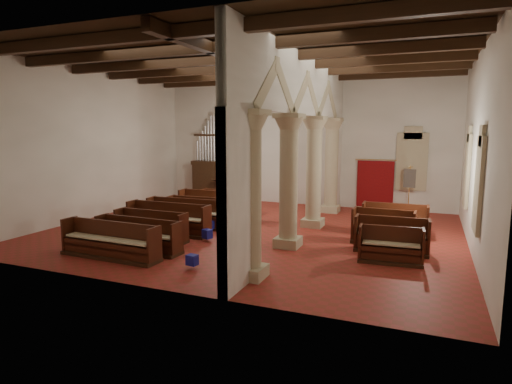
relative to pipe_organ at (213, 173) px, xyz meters
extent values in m
plane|color=maroon|center=(4.50, -5.50, -1.37)|extent=(14.00, 14.00, 0.00)
plane|color=#2F200F|center=(4.50, -5.50, 4.63)|extent=(14.00, 14.00, 0.00)
cube|color=white|center=(4.50, 0.50, 1.63)|extent=(14.00, 0.02, 6.00)
cube|color=white|center=(4.50, -11.50, 1.63)|extent=(14.00, 0.02, 6.00)
cube|color=white|center=(-2.50, -5.50, 1.63)|extent=(0.02, 12.00, 6.00)
cube|color=white|center=(11.50, -5.50, 1.63)|extent=(0.02, 12.00, 6.00)
cube|color=tan|center=(6.30, -10.00, -1.22)|extent=(0.75, 0.75, 0.30)
cylinder|color=tan|center=(6.30, -10.00, 0.58)|extent=(0.56, 0.56, 3.30)
cube|color=tan|center=(6.30, -7.00, -1.22)|extent=(0.75, 0.75, 0.30)
cylinder|color=tan|center=(6.30, -7.00, 0.58)|extent=(0.56, 0.56, 3.30)
cube|color=tan|center=(6.30, -4.00, -1.22)|extent=(0.75, 0.75, 0.30)
cylinder|color=tan|center=(6.30, -4.00, 0.58)|extent=(0.56, 0.56, 3.30)
cube|color=tan|center=(6.30, -1.00, -1.22)|extent=(0.75, 0.75, 0.30)
cylinder|color=tan|center=(6.30, -1.00, 0.58)|extent=(0.56, 0.56, 3.30)
cube|color=white|center=(6.30, -5.50, 3.66)|extent=(0.25, 11.90, 1.93)
cube|color=#2D6649|center=(11.48, -7.00, 0.83)|extent=(0.03, 1.00, 2.20)
cube|color=#2D6649|center=(11.48, -3.00, 0.83)|extent=(0.03, 1.00, 2.20)
cube|color=#2D6649|center=(9.50, 0.48, 0.83)|extent=(1.00, 0.03, 2.20)
cube|color=#341D10|center=(0.00, 0.00, -0.47)|extent=(2.00, 0.80, 1.80)
cube|color=#341D10|center=(0.00, 0.00, 0.53)|extent=(2.10, 0.85, 0.20)
cube|color=#381B12|center=(0.60, -0.61, -1.32)|extent=(0.47, 0.47, 0.10)
cube|color=#381B12|center=(0.60, -0.61, -0.84)|extent=(0.23, 0.23, 1.06)
cube|color=#381B12|center=(0.60, -0.69, -0.26)|extent=(0.51, 0.42, 0.19)
cube|color=maroon|center=(8.00, 0.42, -0.22)|extent=(1.60, 0.06, 2.10)
cylinder|color=gold|center=(8.00, 0.40, 0.88)|extent=(1.80, 0.04, 0.04)
cone|color=#341D10|center=(9.51, -0.79, -1.32)|extent=(0.32, 0.32, 0.11)
cylinder|color=gold|center=(9.51, -0.79, -0.30)|extent=(0.04, 0.04, 2.14)
cylinder|color=gold|center=(9.51, -0.79, 0.68)|extent=(0.18, 0.61, 0.03)
cube|color=navy|center=(9.51, -0.81, 0.24)|extent=(0.48, 0.14, 0.76)
cube|color=navy|center=(4.64, -9.95, -1.13)|extent=(0.30, 0.26, 0.27)
cube|color=navy|center=(3.67, -7.37, -1.13)|extent=(0.36, 0.34, 0.29)
cube|color=navy|center=(3.11, -6.20, -1.13)|extent=(0.30, 0.25, 0.28)
cylinder|color=white|center=(3.11, -9.35, -1.21)|extent=(1.07, 0.52, 0.11)
cylinder|color=white|center=(1.81, -9.42, -1.21)|extent=(0.86, 0.28, 0.09)
cube|color=#341D10|center=(1.99, -9.99, -1.32)|extent=(3.16, 0.78, 0.10)
cube|color=#3F160D|center=(1.99, -10.04, -1.05)|extent=(3.00, 0.48, 0.44)
cube|color=#3F160D|center=(1.99, -9.82, -0.81)|extent=(2.99, 0.16, 0.93)
cube|color=#3F160D|center=(0.46, -9.97, -0.81)|extent=(0.09, 0.59, 0.93)
cube|color=#3F160D|center=(3.52, -9.97, -0.81)|extent=(0.09, 0.59, 0.93)
cube|color=#FFEEBC|center=(1.99, -10.04, -0.81)|extent=(2.88, 0.44, 0.05)
cube|color=#341D10|center=(2.28, -9.12, -1.32)|extent=(2.88, 0.76, 0.09)
cube|color=#391A0C|center=(2.28, -9.17, -1.07)|extent=(2.72, 0.47, 0.42)
cube|color=#391A0C|center=(2.28, -8.95, -0.83)|extent=(2.70, 0.16, 0.89)
cube|color=#391A0C|center=(0.89, -9.10, -0.83)|extent=(0.09, 0.56, 0.89)
cube|color=#391A0C|center=(3.67, -9.10, -0.83)|extent=(0.09, 0.56, 0.89)
cube|color=#FFEEBC|center=(2.28, -9.17, -0.83)|extent=(2.61, 0.43, 0.05)
cube|color=#341D10|center=(1.95, -8.03, -1.32)|extent=(2.55, 0.69, 0.09)
cube|color=#38120C|center=(1.95, -8.08, -1.06)|extent=(2.39, 0.40, 0.42)
cube|color=#38120C|center=(1.95, -7.86, -0.83)|extent=(2.39, 0.09, 0.90)
cube|color=#38120C|center=(0.71, -8.01, -0.83)|extent=(0.07, 0.57, 0.90)
cube|color=#38120C|center=(3.18, -8.01, -0.83)|extent=(0.07, 0.57, 0.90)
cube|color=#FFEEBC|center=(1.95, -8.08, -0.83)|extent=(2.30, 0.36, 0.05)
cube|color=#341D10|center=(1.92, -6.99, -1.32)|extent=(3.09, 0.73, 0.10)
cube|color=#45150E|center=(1.92, -7.04, -1.04)|extent=(2.94, 0.42, 0.46)
cube|color=#45150E|center=(1.92, -6.80, -0.78)|extent=(2.94, 0.09, 0.97)
cube|color=#45150E|center=(0.41, -6.97, -0.78)|extent=(0.07, 0.62, 0.97)
cube|color=#45150E|center=(3.43, -6.97, -0.78)|extent=(0.07, 0.62, 0.97)
cube|color=#FFEEBC|center=(1.92, -7.04, -0.78)|extent=(2.82, 0.38, 0.05)
cube|color=#341D10|center=(2.01, -5.82, -1.32)|extent=(3.27, 0.85, 0.10)
cube|color=#44180E|center=(2.01, -5.87, -1.05)|extent=(3.10, 0.55, 0.45)
cube|color=#44180E|center=(2.01, -5.64, -0.80)|extent=(3.09, 0.22, 0.94)
cube|color=#44180E|center=(0.43, -5.80, -0.80)|extent=(0.10, 0.60, 0.94)
cube|color=#44180E|center=(3.60, -5.80, -0.80)|extent=(0.10, 0.60, 0.94)
cube|color=#FFEEBC|center=(2.01, -5.87, -0.80)|extent=(2.98, 0.50, 0.05)
cube|color=#341D10|center=(2.21, -4.98, -1.32)|extent=(3.00, 0.76, 0.09)
cube|color=#3A110C|center=(2.21, -5.03, -1.07)|extent=(2.84, 0.47, 0.42)
cube|color=#3A110C|center=(2.21, -4.81, -0.83)|extent=(2.83, 0.16, 0.89)
cube|color=#3A110C|center=(0.76, -4.96, -0.83)|extent=(0.08, 0.57, 0.89)
cube|color=#3A110C|center=(3.67, -4.96, -0.83)|extent=(0.08, 0.57, 0.89)
cube|color=#FFEEBC|center=(2.21, -5.03, -0.83)|extent=(2.72, 0.43, 0.05)
cube|color=#341D10|center=(2.38, -4.06, -1.32)|extent=(3.41, 0.85, 0.11)
cube|color=#391E0C|center=(2.38, -4.11, -1.02)|extent=(3.25, 0.53, 0.48)
cube|color=#391E0C|center=(2.38, -3.87, -0.76)|extent=(3.23, 0.18, 1.01)
cube|color=#391E0C|center=(0.72, -4.04, -0.76)|extent=(0.09, 0.64, 1.01)
cube|color=#391E0C|center=(4.04, -4.04, -0.76)|extent=(0.09, 0.64, 1.01)
cube|color=#FFEEBC|center=(2.38, -4.11, -0.76)|extent=(3.11, 0.48, 0.05)
cube|color=#341D10|center=(2.14, -2.72, -1.33)|extent=(2.61, 0.80, 0.09)
cube|color=#411F0E|center=(2.14, -2.77, -1.07)|extent=(2.44, 0.52, 0.41)
cube|color=#411F0E|center=(2.14, -2.56, -0.85)|extent=(2.42, 0.22, 0.87)
cube|color=#411F0E|center=(0.89, -2.70, -0.85)|extent=(0.10, 0.55, 0.87)
cube|color=#411F0E|center=(3.39, -2.70, -0.85)|extent=(0.10, 0.55, 0.87)
cube|color=#FFEEBC|center=(2.14, -2.77, -0.85)|extent=(2.34, 0.48, 0.05)
cube|color=#341D10|center=(9.38, -7.45, -1.32)|extent=(1.74, 0.77, 0.09)
cube|color=#41230E|center=(9.38, -7.49, -1.07)|extent=(1.57, 0.48, 0.42)
cube|color=#41230E|center=(9.38, -7.28, -0.83)|extent=(1.55, 0.17, 0.89)
cube|color=#41230E|center=(8.57, -7.43, -0.83)|extent=(0.10, 0.57, 0.89)
cube|color=#41230E|center=(10.20, -7.43, -0.83)|extent=(0.10, 0.57, 0.89)
cube|color=#FFEEBC|center=(9.38, -7.49, -0.83)|extent=(1.51, 0.44, 0.05)
cube|color=#341D10|center=(9.31, -6.41, -1.32)|extent=(2.13, 0.75, 0.10)
cube|color=#441E0E|center=(9.31, -6.46, -1.05)|extent=(1.97, 0.45, 0.45)
cube|color=#441E0E|center=(9.31, -6.23, -0.80)|extent=(1.97, 0.12, 0.95)
cube|color=#441E0E|center=(8.29, -6.39, -0.80)|extent=(0.09, 0.60, 0.95)
cube|color=#441E0E|center=(10.34, -6.39, -0.80)|extent=(0.09, 0.60, 0.95)
cube|color=#FFEEBC|center=(9.31, -6.46, -0.80)|extent=(1.89, 0.41, 0.05)
cube|color=#341D10|center=(8.99, -5.53, -1.32)|extent=(1.95, 0.80, 0.10)
cube|color=#381D0C|center=(8.99, -5.59, -1.03)|extent=(1.78, 0.48, 0.47)
cube|color=#381D0C|center=(8.99, -5.35, -0.77)|extent=(1.77, 0.14, 0.99)
cube|color=#381D0C|center=(8.06, -5.51, -0.77)|extent=(0.10, 0.63, 0.99)
cube|color=#381D0C|center=(9.91, -5.51, -0.77)|extent=(0.10, 0.63, 0.99)
cube|color=#FFEEBC|center=(8.99, -5.59, -0.77)|extent=(1.71, 0.44, 0.05)
cube|color=#341D10|center=(9.25, -4.47, -1.32)|extent=(2.14, 0.80, 0.11)
cube|color=#3C1D0D|center=(9.25, -4.52, -1.02)|extent=(1.98, 0.48, 0.48)
cube|color=#3C1D0D|center=(9.25, -4.28, -0.76)|extent=(1.97, 0.13, 1.02)
cube|color=#3C1D0D|center=(8.22, -4.45, -0.76)|extent=(0.09, 0.64, 1.02)
cube|color=#3C1D0D|center=(10.27, -4.45, -0.76)|extent=(0.09, 0.64, 1.02)
cube|color=#FFEEBC|center=(9.25, -4.52, -0.76)|extent=(1.90, 0.44, 0.05)
camera|label=1|loc=(10.26, -19.28, 2.26)|focal=30.00mm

